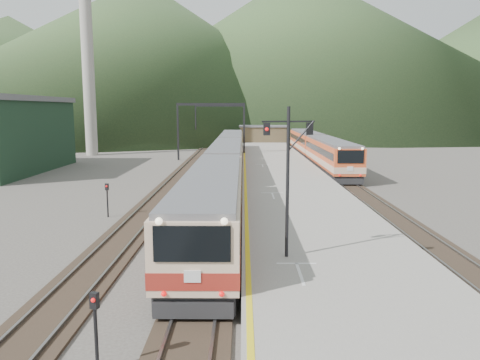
{
  "coord_description": "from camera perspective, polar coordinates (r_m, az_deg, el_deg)",
  "views": [
    {
      "loc": [
        1.65,
        -10.86,
        7.13
      ],
      "look_at": [
        1.43,
        22.95,
        2.0
      ],
      "focal_mm": 35.0,
      "sensor_mm": 36.0,
      "label": 1
    }
  ],
  "objects": [
    {
      "name": "hill_c",
      "position": [
        246.66,
        27.05,
        11.86
      ],
      "size": [
        160.0,
        160.0,
        50.0
      ],
      "primitive_type": "cone",
      "color": "#2B4425",
      "rests_on": "ground"
    },
    {
      "name": "gantry_near",
      "position": [
        66.03,
        -3.57,
        7.27
      ],
      "size": [
        9.55,
        0.25,
        8.0
      ],
      "color": "black",
      "rests_on": "ground"
    },
    {
      "name": "signal_mast",
      "position": [
        19.21,
        5.85,
        1.71
      ],
      "size": [
        2.18,
        0.55,
        6.24
      ],
      "color": "black",
      "rests_on": "platform"
    },
    {
      "name": "second_train",
      "position": [
        63.61,
        9.3,
        3.91
      ],
      "size": [
        2.94,
        40.06,
        3.59
      ],
      "color": "#D95429",
      "rests_on": "track_second"
    },
    {
      "name": "main_train",
      "position": [
        46.39,
        -1.67,
        2.4
      ],
      "size": [
        3.07,
        62.96,
        3.75
      ],
      "color": "#D2B092",
      "rests_on": "track_main"
    },
    {
      "name": "track_second",
      "position": [
        52.29,
        11.22,
        0.7
      ],
      "size": [
        2.6,
        200.0,
        0.23
      ],
      "color": "black",
      "rests_on": "ground"
    },
    {
      "name": "hill_b",
      "position": [
        244.42,
        7.3,
        15.7
      ],
      "size": [
        220.0,
        220.0,
        75.0
      ],
      "primitive_type": "cone",
      "color": "#2B4425",
      "rests_on": "ground"
    },
    {
      "name": "short_signal_c",
      "position": [
        32.25,
        -15.88,
        -1.83
      ],
      "size": [
        0.24,
        0.18,
        2.27
      ],
      "color": "black",
      "rests_on": "ground"
    },
    {
      "name": "short_signal_a",
      "position": [
        13.76,
        -17.22,
        -16.1
      ],
      "size": [
        0.26,
        0.22,
        2.27
      ],
      "color": "black",
      "rests_on": "ground"
    },
    {
      "name": "smokestack",
      "position": [
        77.01,
        -18.08,
        14.08
      ],
      "size": [
        1.8,
        1.8,
        30.0
      ],
      "primitive_type": "cylinder",
      "color": "#9E998E",
      "rests_on": "ground"
    },
    {
      "name": "hill_a",
      "position": [
        206.4,
        -11.67,
        14.82
      ],
      "size": [
        180.0,
        180.0,
        60.0
      ],
      "primitive_type": "cone",
      "color": "#2B4425",
      "rests_on": "ground"
    },
    {
      "name": "platform",
      "position": [
        49.47,
        4.95,
        0.89
      ],
      "size": [
        8.0,
        100.0,
        1.0
      ],
      "primitive_type": "cube",
      "color": "gray",
      "rests_on": "ground"
    },
    {
      "name": "track_main",
      "position": [
        51.38,
        -1.48,
        0.72
      ],
      "size": [
        2.6,
        200.0,
        0.23
      ],
      "color": "black",
      "rests_on": "ground"
    },
    {
      "name": "station_shed",
      "position": [
        89.07,
        2.92,
        5.68
      ],
      "size": [
        9.4,
        4.4,
        3.1
      ],
      "color": "brown",
      "rests_on": "platform"
    },
    {
      "name": "track_far",
      "position": [
        51.78,
        -7.01,
        0.72
      ],
      "size": [
        2.6,
        200.0,
        0.23
      ],
      "color": "black",
      "rests_on": "ground"
    },
    {
      "name": "hill_d",
      "position": [
        279.54,
        -26.04,
        11.95
      ],
      "size": [
        200.0,
        200.0,
        55.0
      ],
      "primitive_type": "cone",
      "color": "#2B4425",
      "rests_on": "ground"
    },
    {
      "name": "gantry_far",
      "position": [
        90.99,
        -2.49,
        7.65
      ],
      "size": [
        9.55,
        0.25,
        8.0
      ],
      "color": "black",
      "rests_on": "ground"
    },
    {
      "name": "short_signal_b",
      "position": [
        38.46,
        -5.69,
        0.11
      ],
      "size": [
        0.26,
        0.22,
        2.27
      ],
      "color": "black",
      "rests_on": "ground"
    }
  ]
}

